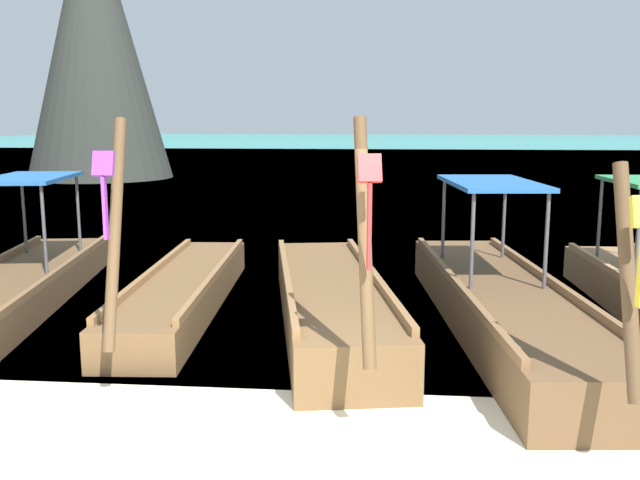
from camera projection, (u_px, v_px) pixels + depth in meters
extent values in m
plane|color=beige|center=(279.00, 467.00, 5.60)|extent=(120.00, 120.00, 0.00)
plane|color=teal|center=(376.00, 148.00, 66.03)|extent=(120.00, 120.00, 0.00)
cube|color=brown|center=(20.00, 288.00, 10.55)|extent=(2.33, 6.40, 0.46)
cube|color=brown|center=(61.00, 270.00, 10.55)|extent=(1.02, 5.70, 0.10)
cylinder|color=#4C4C51|center=(44.00, 231.00, 10.28)|extent=(0.06, 0.06, 1.35)
cylinder|color=#4C4C51|center=(24.00, 214.00, 12.06)|extent=(0.06, 0.06, 1.35)
cylinder|color=#4C4C51|center=(78.00, 214.00, 12.12)|extent=(0.06, 0.06, 1.35)
cube|color=#235BA3|center=(30.00, 178.00, 11.05)|extent=(1.45, 2.24, 0.06)
cube|color=brown|center=(184.00, 292.00, 10.28)|extent=(1.40, 5.66, 0.49)
cube|color=brown|center=(152.00, 272.00, 10.24)|extent=(0.42, 5.15, 0.10)
cube|color=brown|center=(216.00, 273.00, 10.21)|extent=(0.42, 5.15, 0.10)
cylinder|color=brown|center=(115.00, 233.00, 7.05)|extent=(0.18, 0.88, 2.31)
cube|color=purple|center=(103.00, 164.00, 6.70)|extent=(0.21, 0.15, 0.25)
cube|color=purple|center=(105.00, 208.00, 6.75)|extent=(0.04, 0.08, 0.61)
cube|color=brown|center=(331.00, 302.00, 9.42)|extent=(2.23, 5.76, 0.63)
cube|color=brown|center=(287.00, 277.00, 9.31)|extent=(0.98, 5.11, 0.10)
cube|color=brown|center=(374.00, 275.00, 9.41)|extent=(0.98, 5.11, 0.10)
cylinder|color=brown|center=(365.00, 240.00, 6.19)|extent=(0.27, 0.89, 2.19)
cube|color=red|center=(370.00, 168.00, 5.85)|extent=(0.22, 0.17, 0.25)
cube|color=red|center=(369.00, 227.00, 5.92)|extent=(0.04, 0.08, 0.75)
cube|color=brown|center=(503.00, 308.00, 9.19)|extent=(2.00, 6.91, 0.61)
cube|color=brown|center=(455.00, 282.00, 9.12)|extent=(0.68, 6.24, 0.10)
cube|color=brown|center=(552.00, 282.00, 9.13)|extent=(0.68, 6.24, 0.10)
cylinder|color=brown|center=(628.00, 280.00, 5.48)|extent=(0.19, 0.72, 1.85)
cylinder|color=#4C4C51|center=(472.00, 241.00, 8.86)|extent=(0.05, 0.05, 1.24)
cylinder|color=#4C4C51|center=(546.00, 241.00, 8.86)|extent=(0.05, 0.05, 1.24)
cylinder|color=#4C4C51|center=(444.00, 219.00, 10.87)|extent=(0.05, 0.05, 1.24)
cylinder|color=#4C4C51|center=(504.00, 219.00, 10.87)|extent=(0.05, 0.05, 1.24)
cube|color=#235BA3|center=(492.00, 183.00, 9.75)|extent=(1.36, 2.34, 0.06)
cube|color=#AF7F52|center=(621.00, 276.00, 9.75)|extent=(0.22, 4.79, 0.10)
cylinder|color=#4C4C51|center=(638.00, 236.00, 9.51)|extent=(0.05, 0.05, 1.29)
cylinder|color=#4C4C51|center=(600.00, 220.00, 11.05)|extent=(0.05, 0.05, 1.29)
cone|color=#2D302B|center=(95.00, 37.00, 32.05)|extent=(6.65, 6.65, 13.01)
cone|color=#32352F|center=(65.00, 121.00, 33.54)|extent=(3.29, 3.29, 5.31)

